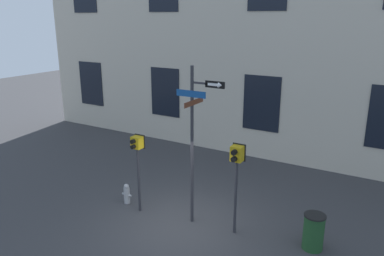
{
  "coord_description": "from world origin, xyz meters",
  "views": [
    {
      "loc": [
        5.15,
        -8.09,
        5.78
      ],
      "look_at": [
        0.16,
        0.4,
        2.88
      ],
      "focal_mm": 35.0,
      "sensor_mm": 36.0,
      "label": 1
    }
  ],
  "objects_px": {
    "pedestrian_signal_right": "(236,165)",
    "fire_hydrant": "(127,194)",
    "trash_bin": "(314,232)",
    "street_sign_pole": "(194,135)",
    "pedestrian_signal_left": "(137,153)"
  },
  "relations": [
    {
      "from": "pedestrian_signal_right",
      "to": "fire_hydrant",
      "type": "distance_m",
      "value": 4.11
    },
    {
      "from": "pedestrian_signal_right",
      "to": "trash_bin",
      "type": "height_order",
      "value": "pedestrian_signal_right"
    },
    {
      "from": "trash_bin",
      "to": "pedestrian_signal_right",
      "type": "bearing_deg",
      "value": -170.53
    },
    {
      "from": "street_sign_pole",
      "to": "pedestrian_signal_right",
      "type": "bearing_deg",
      "value": 3.38
    },
    {
      "from": "pedestrian_signal_right",
      "to": "trash_bin",
      "type": "relative_size",
      "value": 2.67
    },
    {
      "from": "pedestrian_signal_left",
      "to": "pedestrian_signal_right",
      "type": "relative_size",
      "value": 0.95
    },
    {
      "from": "pedestrian_signal_left",
      "to": "trash_bin",
      "type": "xyz_separation_m",
      "value": [
        5.12,
        0.69,
        -1.43
      ]
    },
    {
      "from": "pedestrian_signal_right",
      "to": "trash_bin",
      "type": "xyz_separation_m",
      "value": [
        2.06,
        0.34,
        -1.55
      ]
    },
    {
      "from": "street_sign_pole",
      "to": "pedestrian_signal_right",
      "type": "relative_size",
      "value": 1.77
    },
    {
      "from": "street_sign_pole",
      "to": "pedestrian_signal_left",
      "type": "height_order",
      "value": "street_sign_pole"
    },
    {
      "from": "street_sign_pole",
      "to": "pedestrian_signal_left",
      "type": "distance_m",
      "value": 1.98
    },
    {
      "from": "street_sign_pole",
      "to": "trash_bin",
      "type": "relative_size",
      "value": 4.72
    },
    {
      "from": "pedestrian_signal_left",
      "to": "fire_hydrant",
      "type": "relative_size",
      "value": 3.68
    },
    {
      "from": "street_sign_pole",
      "to": "pedestrian_signal_left",
      "type": "xyz_separation_m",
      "value": [
        -1.81,
        -0.28,
        -0.78
      ]
    },
    {
      "from": "pedestrian_signal_left",
      "to": "pedestrian_signal_right",
      "type": "height_order",
      "value": "pedestrian_signal_right"
    }
  ]
}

